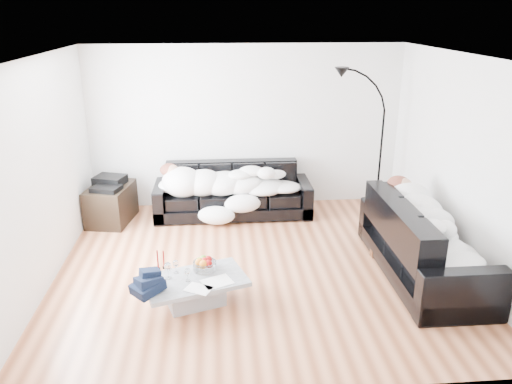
{
  "coord_description": "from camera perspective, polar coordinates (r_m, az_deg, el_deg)",
  "views": [
    {
      "loc": [
        -0.49,
        -5.63,
        3.08
      ],
      "look_at": [
        0.0,
        0.3,
        0.9
      ],
      "focal_mm": 35.0,
      "sensor_mm": 36.0,
      "label": 1
    }
  ],
  "objects": [
    {
      "name": "fruit_bowl",
      "position": [
        5.69,
        -5.88,
        -8.12
      ],
      "size": [
        0.27,
        0.27,
        0.16
      ],
      "primitive_type": "cylinder",
      "rotation": [
        0.0,
        0.0,
        0.05
      ],
      "color": "white",
      "rests_on": "coffee_table"
    },
    {
      "name": "wall_right",
      "position": [
        6.62,
        22.37,
        2.97
      ],
      "size": [
        0.02,
        4.5,
        2.6
      ],
      "primitive_type": "cube",
      "color": "silver",
      "rests_on": "ground"
    },
    {
      "name": "floor_lamp",
      "position": [
        8.03,
        14.08,
        4.58
      ],
      "size": [
        0.79,
        0.52,
        2.02
      ],
      "primitive_type": null,
      "rotation": [
        0.0,
        0.0,
        0.34
      ],
      "color": "black",
      "rests_on": "ground"
    },
    {
      "name": "navy_jacket",
      "position": [
        5.36,
        -12.05,
        -9.39
      ],
      "size": [
        0.42,
        0.4,
        0.16
      ],
      "primitive_type": null,
      "rotation": [
        0.0,
        0.0,
        0.53
      ],
      "color": "black",
      "rests_on": "coffee_table"
    },
    {
      "name": "wine_glass_b",
      "position": [
        5.57,
        -10.02,
        -8.82
      ],
      "size": [
        0.1,
        0.1,
        0.19
      ],
      "primitive_type": "cylinder",
      "rotation": [
        0.0,
        0.0,
        -0.34
      ],
      "color": "white",
      "rests_on": "coffee_table"
    },
    {
      "name": "newspaper_a",
      "position": [
        5.47,
        -4.46,
        -10.17
      ],
      "size": [
        0.38,
        0.34,
        0.01
      ],
      "primitive_type": "cube",
      "rotation": [
        0.0,
        0.0,
        0.42
      ],
      "color": "silver",
      "rests_on": "coffee_table"
    },
    {
      "name": "ceiling",
      "position": [
        5.67,
        0.26,
        15.26
      ],
      "size": [
        5.0,
        5.0,
        0.0
      ],
      "primitive_type": "plane",
      "color": "white",
      "rests_on": "ground"
    },
    {
      "name": "wall_left",
      "position": [
        6.24,
        -23.31,
        1.85
      ],
      "size": [
        0.02,
        4.5,
        2.6
      ],
      "primitive_type": "cube",
      "color": "silver",
      "rests_on": "ground"
    },
    {
      "name": "stereo",
      "position": [
        7.83,
        -16.49,
        1.08
      ],
      "size": [
        0.52,
        0.46,
        0.13
      ],
      "primitive_type": "cube",
      "rotation": [
        0.0,
        0.0,
        -0.31
      ],
      "color": "black",
      "rests_on": "av_cabinet"
    },
    {
      "name": "candle_left",
      "position": [
        5.75,
        -11.17,
        -7.67
      ],
      "size": [
        0.05,
        0.05,
        0.24
      ],
      "primitive_type": "cylinder",
      "rotation": [
        0.0,
        0.0,
        -0.07
      ],
      "color": "maroon",
      "rests_on": "coffee_table"
    },
    {
      "name": "wine_glass_a",
      "position": [
        5.67,
        -9.15,
        -8.42
      ],
      "size": [
        0.07,
        0.07,
        0.16
      ],
      "primitive_type": "cylinder",
      "rotation": [
        0.0,
        0.0,
        0.08
      ],
      "color": "white",
      "rests_on": "coffee_table"
    },
    {
      "name": "shoes",
      "position": [
        6.94,
        14.57,
        -6.41
      ],
      "size": [
        0.53,
        0.42,
        0.11
      ],
      "primitive_type": null,
      "rotation": [
        0.0,
        0.0,
        -0.15
      ],
      "color": "#472311",
      "rests_on": "ground"
    },
    {
      "name": "sleeper_back",
      "position": [
        7.74,
        -2.68,
        1.62
      ],
      "size": [
        2.06,
        0.71,
        0.41
      ],
      "primitive_type": null,
      "color": "white",
      "rests_on": "sofa_back"
    },
    {
      "name": "ground",
      "position": [
        6.44,
        0.22,
        -8.47
      ],
      "size": [
        5.0,
        5.0,
        0.0
      ],
      "primitive_type": "plane",
      "color": "brown",
      "rests_on": "ground"
    },
    {
      "name": "sleeper_right",
      "position": [
        6.33,
        18.92,
        -3.54
      ],
      "size": [
        0.82,
        1.93,
        0.47
      ],
      "primitive_type": null,
      "rotation": [
        0.0,
        0.0,
        1.57
      ],
      "color": "white",
      "rests_on": "sofa_right"
    },
    {
      "name": "sofa_right",
      "position": [
        6.41,
        18.72,
        -5.18
      ],
      "size": [
        0.97,
        2.25,
        0.91
      ],
      "primitive_type": "cube",
      "rotation": [
        0.0,
        0.0,
        1.57
      ],
      "color": "black",
      "rests_on": "ground"
    },
    {
      "name": "newspaper_b",
      "position": [
        5.37,
        -6.57,
        -10.9
      ],
      "size": [
        0.33,
        0.3,
        0.01
      ],
      "primitive_type": "cube",
      "rotation": [
        0.0,
        0.0,
        -0.49
      ],
      "color": "silver",
      "rests_on": "coffee_table"
    },
    {
      "name": "sofa_back",
      "position": [
        7.86,
        -2.67,
        0.16
      ],
      "size": [
        2.44,
        0.84,
        0.8
      ],
      "primitive_type": "cube",
      "color": "black",
      "rests_on": "ground"
    },
    {
      "name": "av_cabinet",
      "position": [
        7.95,
        -16.24,
        -1.3
      ],
      "size": [
        0.71,
        0.92,
        0.57
      ],
      "primitive_type": "cube",
      "rotation": [
        0.0,
        0.0,
        -0.19
      ],
      "color": "black",
      "rests_on": "ground"
    },
    {
      "name": "wine_glass_c",
      "position": [
        5.5,
        -7.81,
        -9.35
      ],
      "size": [
        0.08,
        0.08,
        0.15
      ],
      "primitive_type": "cylinder",
      "rotation": [
        0.0,
        0.0,
        -0.31
      ],
      "color": "white",
      "rests_on": "coffee_table"
    },
    {
      "name": "candle_right",
      "position": [
        5.77,
        -10.5,
        -7.64
      ],
      "size": [
        0.04,
        0.04,
        0.22
      ],
      "primitive_type": "cylinder",
      "rotation": [
        0.0,
        0.0,
        0.08
      ],
      "color": "maroon",
      "rests_on": "coffee_table"
    },
    {
      "name": "teal_cushion",
      "position": [
        6.88,
        16.31,
        -0.78
      ],
      "size": [
        0.42,
        0.38,
        0.2
      ],
      "primitive_type": "ellipsoid",
      "rotation": [
        0.0,
        0.0,
        0.24
      ],
      "color": "#0A472D",
      "rests_on": "sofa_right"
    },
    {
      "name": "wall_back",
      "position": [
        8.09,
        -1.15,
        7.42
      ],
      "size": [
        5.0,
        0.02,
        2.6
      ],
      "primitive_type": "cube",
      "color": "silver",
      "rests_on": "ground"
    },
    {
      "name": "coffee_table",
      "position": [
        5.65,
        -6.92,
        -11.19
      ],
      "size": [
        1.24,
        0.95,
        0.32
      ],
      "primitive_type": "cube",
      "rotation": [
        0.0,
        0.0,
        0.32
      ],
      "color": "#939699",
      "rests_on": "ground"
    }
  ]
}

